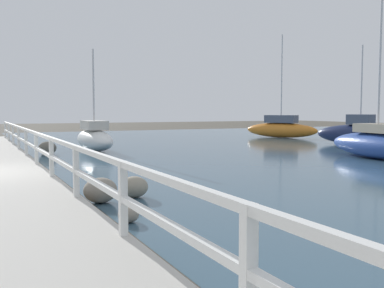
# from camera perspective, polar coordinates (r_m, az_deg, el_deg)

# --- Properties ---
(railing) EXTENTS (0.10, 32.50, 0.98)m
(railing) POSITION_cam_1_polar(r_m,az_deg,el_deg) (13.06, -18.41, -0.17)
(railing) COLOR white
(railing) RESTS_ON dock_walkway
(boulder_far_strip) EXTENTS (0.54, 0.49, 0.41)m
(boulder_far_strip) POSITION_cam_1_polar(r_m,az_deg,el_deg) (21.83, -17.97, -0.59)
(boulder_far_strip) COLOR #666056
(boulder_far_strip) RESTS_ON ground
(boulder_water_edge) EXTENTS (0.65, 0.58, 0.49)m
(boulder_water_edge) POSITION_cam_1_polar(r_m,az_deg,el_deg) (10.27, -7.39, -5.44)
(boulder_water_edge) COLOR gray
(boulder_water_edge) RESTS_ON ground
(boulder_near_dock) EXTENTS (0.72, 0.65, 0.54)m
(boulder_near_dock) POSITION_cam_1_polar(r_m,az_deg,el_deg) (9.81, -11.56, -5.78)
(boulder_near_dock) COLOR gray
(boulder_near_dock) RESTS_ON ground
(boulder_upstream) EXTENTS (0.37, 0.34, 0.28)m
(boulder_upstream) POSITION_cam_1_polar(r_m,az_deg,el_deg) (8.05, -8.07, -8.89)
(boulder_upstream) COLOR gray
(boulder_upstream) RESTS_ON ground
(boulder_mid_strip) EXTENTS (0.79, 0.71, 0.59)m
(boulder_mid_strip) POSITION_cam_1_polar(r_m,az_deg,el_deg) (21.12, -17.89, -0.50)
(boulder_mid_strip) COLOR #666056
(boulder_mid_strip) RESTS_ON ground
(sailboat_navy) EXTENTS (2.78, 5.48, 5.67)m
(sailboat_navy) POSITION_cam_1_polar(r_m,az_deg,el_deg) (27.38, 20.58, 1.27)
(sailboat_navy) COLOR #192347
(sailboat_navy) RESTS_ON water_surface
(sailboat_blue) EXTENTS (2.12, 5.54, 7.29)m
(sailboat_blue) POSITION_cam_1_polar(r_m,az_deg,el_deg) (19.90, 22.49, 0.03)
(sailboat_blue) COLOR #2D4C9E
(sailboat_blue) RESTS_ON water_surface
(sailboat_orange) EXTENTS (3.45, 5.66, 7.45)m
(sailboat_orange) POSITION_cam_1_polar(r_m,az_deg,el_deg) (33.49, 11.23, 1.96)
(sailboat_orange) COLOR orange
(sailboat_orange) RESTS_ON water_surface
(sailboat_white) EXTENTS (1.49, 5.15, 4.97)m
(sailboat_white) POSITION_cam_1_polar(r_m,az_deg,el_deg) (22.70, -12.31, 0.73)
(sailboat_white) COLOR white
(sailboat_white) RESTS_ON water_surface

